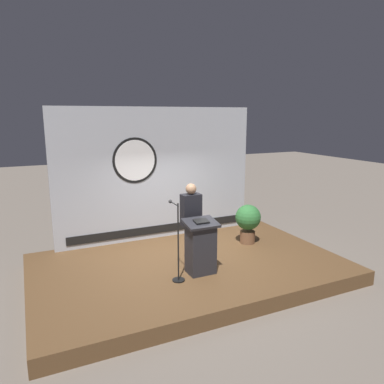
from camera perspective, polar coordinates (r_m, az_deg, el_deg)
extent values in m
plane|color=#6B6056|center=(8.01, -0.49, -12.94)|extent=(40.00, 40.00, 0.00)
cube|color=brown|center=(7.95, -0.49, -11.96)|extent=(6.40, 4.00, 0.30)
cube|color=#B2B7C1|center=(9.09, -5.37, 2.83)|extent=(5.09, 0.10, 3.27)
cylinder|color=black|center=(8.81, -8.92, 4.92)|extent=(1.09, 0.02, 1.09)
cylinder|color=white|center=(8.80, -8.91, 4.91)|extent=(0.98, 0.02, 0.98)
cube|color=black|center=(9.37, -5.08, -5.79)|extent=(4.58, 0.02, 0.20)
cube|color=#26262B|center=(7.23, 1.36, -8.89)|extent=(0.52, 0.40, 1.00)
cube|color=#26262B|center=(7.06, 1.38, -4.87)|extent=(0.64, 0.50, 0.13)
cube|color=black|center=(7.03, 1.46, -4.57)|extent=(0.28, 0.20, 0.06)
cylinder|color=black|center=(7.67, -0.16, -8.22)|extent=(0.26, 0.26, 0.85)
cube|color=black|center=(7.44, -0.16, -2.79)|extent=(0.40, 0.24, 0.65)
sphere|color=#997051|center=(7.34, -0.16, 0.50)|extent=(0.22, 0.22, 0.22)
cylinder|color=black|center=(7.09, -2.13, -13.62)|extent=(0.24, 0.24, 0.02)
cylinder|color=black|center=(6.80, -2.17, -7.96)|extent=(0.03, 0.03, 1.51)
cylinder|color=black|center=(6.76, -2.84, -1.83)|extent=(0.02, 0.37, 0.02)
sphere|color=#262626|center=(6.93, -3.42, -1.50)|extent=(0.07, 0.07, 0.07)
cylinder|color=brown|center=(9.06, 8.69, -6.98)|extent=(0.36, 0.36, 0.30)
sphere|color=#2D6B33|center=(8.91, 8.79, -3.93)|extent=(0.61, 0.61, 0.61)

